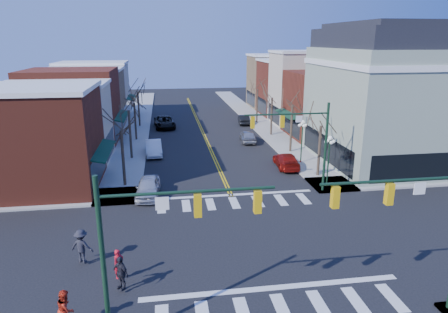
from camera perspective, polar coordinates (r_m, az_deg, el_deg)
name	(u,v)px	position (r m, az deg, el deg)	size (l,w,h in m)	color
ground	(252,243)	(24.62, 4.06, -12.20)	(160.00, 160.00, 0.00)	black
sidewalk_left	(129,156)	(42.87, -13.40, 0.09)	(3.50, 70.00, 0.15)	#9E9B93
sidewalk_right	(290,149)	(44.83, 9.46, 1.03)	(3.50, 70.00, 0.15)	#9E9B93
bldg_left_brick_a	(31,141)	(35.35, -25.81, 2.04)	(10.00, 8.50, 8.00)	maroon
bldg_left_stucco_a	(56,124)	(42.69, -22.86, 4.26)	(10.00, 7.00, 7.50)	#C0B49F
bldg_left_brick_b	(73,106)	(50.27, -20.80, 6.72)	(10.00, 9.00, 8.50)	maroon
bldg_left_tan	(86,99)	(58.33, -19.15, 7.73)	(10.00, 7.50, 7.80)	#957752
bldg_left_stucco_b	(95,91)	(65.88, -18.00, 8.90)	(10.00, 8.00, 8.20)	#C0B49F
bldg_right_brick_a	(330,105)	(51.66, 14.91, 7.18)	(10.00, 8.50, 8.00)	maroon
bldg_right_stucco	(309,89)	(58.65, 12.00, 9.39)	(10.00, 7.00, 10.00)	#C0B49F
bldg_right_brick_b	(292,88)	(65.76, 9.68, 9.58)	(10.00, 8.00, 8.50)	maroon
bldg_right_tan	(278,82)	(73.34, 7.74, 10.53)	(10.00, 8.00, 9.00)	#957752
victorian_corner	(389,95)	(41.82, 22.51, 8.13)	(12.25, 14.25, 13.30)	gray
traffic_mast_near_left	(152,236)	(15.39, -10.21, -11.15)	(6.60, 0.28, 7.20)	#14331E
traffic_mast_near_right	(425,217)	(18.59, 26.75, -7.76)	(6.60, 0.28, 7.20)	#14331E
traffic_mast_far_right	(303,135)	(31.13, 11.28, 2.96)	(6.60, 0.28, 7.20)	#14331E
lamppost_corner	(329,152)	(33.51, 14.77, 0.60)	(0.36, 0.36, 4.33)	#14331E
lamppost_midblock	(302,134)	(39.37, 11.11, 3.15)	(0.36, 0.36, 4.33)	#14331E
tree_left_a	(123,159)	(33.59, -14.21, -0.36)	(0.24, 0.24, 4.76)	#382B21
tree_left_b	(130,135)	(41.27, -13.24, 2.99)	(0.24, 0.24, 5.04)	#382B21
tree_left_c	(135,122)	(49.12, -12.55, 4.84)	(0.24, 0.24, 4.55)	#382B21
tree_left_d	(139,109)	(56.94, -12.07, 6.59)	(0.24, 0.24, 4.90)	#382B21
tree_right_a	(319,152)	(35.98, 13.45, 0.68)	(0.24, 0.24, 4.62)	#382B21
tree_right_b	(291,129)	(43.20, 9.58, 3.88)	(0.24, 0.24, 5.18)	#382B21
tree_right_c	(271,117)	(50.74, 6.80, 5.64)	(0.24, 0.24, 4.83)	#382B21
tree_right_d	(257,106)	(58.36, 4.74, 7.16)	(0.24, 0.24, 4.97)	#382B21
car_left_near	(148,187)	(31.57, -10.79, -4.35)	(1.76, 4.38, 1.49)	silver
car_left_mid	(154,148)	(42.77, -10.03, 1.22)	(1.62, 4.66, 1.53)	white
car_left_far	(165,122)	(56.00, -8.49, 4.89)	(2.62, 5.69, 1.58)	black
car_right_near	(286,160)	(38.47, 8.88, -0.56)	(1.91, 4.71, 1.37)	maroon
car_right_mid	(248,136)	(47.60, 3.42, 2.93)	(1.71, 4.24, 1.45)	#A3A3A7
car_right_far	(244,119)	(57.91, 2.84, 5.31)	(1.43, 4.11, 1.35)	black
pedestrian_red_a	(119,264)	(21.43, -14.81, -14.59)	(0.57, 0.37, 1.55)	red
pedestrian_red_b	(66,309)	(18.87, -21.66, -19.57)	(0.86, 0.67, 1.76)	red
pedestrian_dark_a	(121,273)	(20.52, -14.54, -15.78)	(1.01, 0.42, 1.73)	black
pedestrian_dark_b	(82,246)	(23.26, -19.67, -11.96)	(1.22, 0.70, 1.89)	#212129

